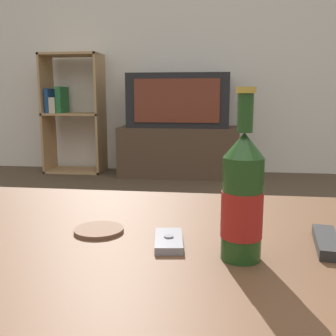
{
  "coord_description": "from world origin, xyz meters",
  "views": [
    {
      "loc": [
        0.17,
        -0.7,
        0.7
      ],
      "look_at": [
        0.04,
        0.25,
        0.53
      ],
      "focal_mm": 42.0,
      "sensor_mm": 36.0,
      "label": 1
    }
  ],
  "objects_px": {
    "remote_control": "(327,242)",
    "beer_bottle": "(242,199)",
    "cell_phone": "(169,241)",
    "television": "(179,100)",
    "bookshelf": "(70,111)",
    "tv_stand": "(179,151)"
  },
  "relations": [
    {
      "from": "cell_phone",
      "to": "remote_control",
      "type": "distance_m",
      "value": 0.29
    },
    {
      "from": "television",
      "to": "beer_bottle",
      "type": "distance_m",
      "value": 2.82
    },
    {
      "from": "beer_bottle",
      "to": "cell_phone",
      "type": "relative_size",
      "value": 2.53
    },
    {
      "from": "cell_phone",
      "to": "remote_control",
      "type": "bearing_deg",
      "value": -3.19
    },
    {
      "from": "bookshelf",
      "to": "remote_control",
      "type": "xyz_separation_m",
      "value": [
        1.57,
        -2.79,
        -0.12
      ]
    },
    {
      "from": "remote_control",
      "to": "beer_bottle",
      "type": "bearing_deg",
      "value": -148.01
    },
    {
      "from": "television",
      "to": "bookshelf",
      "type": "height_order",
      "value": "bookshelf"
    },
    {
      "from": "tv_stand",
      "to": "beer_bottle",
      "type": "xyz_separation_m",
      "value": [
        0.4,
        -2.79,
        0.32
      ]
    },
    {
      "from": "remote_control",
      "to": "television",
      "type": "bearing_deg",
      "value": 109.2
    },
    {
      "from": "beer_bottle",
      "to": "remote_control",
      "type": "xyz_separation_m",
      "value": [
        0.16,
        0.07,
        -0.1
      ]
    },
    {
      "from": "tv_stand",
      "to": "television",
      "type": "relative_size",
      "value": 1.2
    },
    {
      "from": "television",
      "to": "cell_phone",
      "type": "height_order",
      "value": "television"
    },
    {
      "from": "remote_control",
      "to": "tv_stand",
      "type": "bearing_deg",
      "value": 109.19
    },
    {
      "from": "tv_stand",
      "to": "television",
      "type": "xyz_separation_m",
      "value": [
        0.0,
        -0.0,
        0.45
      ]
    },
    {
      "from": "bookshelf",
      "to": "beer_bottle",
      "type": "relative_size",
      "value": 3.72
    },
    {
      "from": "television",
      "to": "cell_phone",
      "type": "distance_m",
      "value": 2.76
    },
    {
      "from": "tv_stand",
      "to": "remote_control",
      "type": "relative_size",
      "value": 6.95
    },
    {
      "from": "bookshelf",
      "to": "beer_bottle",
      "type": "height_order",
      "value": "bookshelf"
    },
    {
      "from": "television",
      "to": "bookshelf",
      "type": "relative_size",
      "value": 0.8
    },
    {
      "from": "television",
      "to": "cell_phone",
      "type": "xyz_separation_m",
      "value": [
        0.27,
        -2.74,
        -0.23
      ]
    },
    {
      "from": "tv_stand",
      "to": "remote_control",
      "type": "distance_m",
      "value": 2.79
    },
    {
      "from": "cell_phone",
      "to": "remote_control",
      "type": "height_order",
      "value": "remote_control"
    }
  ]
}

